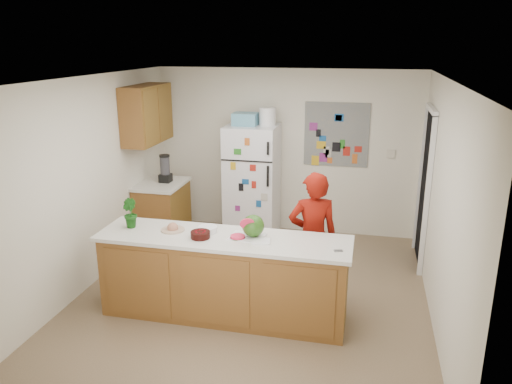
% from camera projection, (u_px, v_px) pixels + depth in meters
% --- Properties ---
extents(floor, '(4.00, 4.50, 0.02)m').
position_uv_depth(floor, '(253.00, 296.00, 5.90)').
color(floor, brown).
rests_on(floor, ground).
extents(wall_back, '(4.00, 0.02, 2.50)m').
position_uv_depth(wall_back, '(286.00, 152.00, 7.64)').
color(wall_back, beige).
rests_on(wall_back, ground).
extents(wall_left, '(0.02, 4.50, 2.50)m').
position_uv_depth(wall_left, '(89.00, 183.00, 5.96)').
color(wall_left, beige).
rests_on(wall_left, ground).
extents(wall_right, '(0.02, 4.50, 2.50)m').
position_uv_depth(wall_right, '(443.00, 207.00, 5.10)').
color(wall_right, beige).
rests_on(wall_right, ground).
extents(ceiling, '(4.00, 4.50, 0.02)m').
position_uv_depth(ceiling, '(252.00, 78.00, 5.17)').
color(ceiling, white).
rests_on(ceiling, wall_back).
extents(doorway, '(0.03, 0.85, 2.04)m').
position_uv_depth(doorway, '(425.00, 189.00, 6.53)').
color(doorway, black).
rests_on(doorway, ground).
extents(peninsula_base, '(2.60, 0.62, 0.88)m').
position_uv_depth(peninsula_base, '(224.00, 278.00, 5.34)').
color(peninsula_base, brown).
rests_on(peninsula_base, floor).
extents(peninsula_top, '(2.68, 0.70, 0.04)m').
position_uv_depth(peninsula_top, '(223.00, 238.00, 5.21)').
color(peninsula_top, silver).
rests_on(peninsula_top, peninsula_base).
extents(side_counter_base, '(0.60, 0.80, 0.86)m').
position_uv_depth(side_counter_base, '(163.00, 213.00, 7.39)').
color(side_counter_base, brown).
rests_on(side_counter_base, floor).
extents(side_counter_top, '(0.64, 0.84, 0.04)m').
position_uv_depth(side_counter_top, '(161.00, 184.00, 7.26)').
color(side_counter_top, silver).
rests_on(side_counter_top, side_counter_base).
extents(upper_cabinets, '(0.35, 1.00, 0.80)m').
position_uv_depth(upper_cabinets, '(147.00, 114.00, 6.94)').
color(upper_cabinets, brown).
rests_on(upper_cabinets, wall_left).
extents(refrigerator, '(0.75, 0.70, 1.70)m').
position_uv_depth(refrigerator, '(252.00, 182.00, 7.50)').
color(refrigerator, silver).
rests_on(refrigerator, floor).
extents(fridge_top_bin, '(0.35, 0.28, 0.18)m').
position_uv_depth(fridge_top_bin, '(245.00, 119.00, 7.25)').
color(fridge_top_bin, '#5999B2').
rests_on(fridge_top_bin, refrigerator).
extents(photo_collage, '(0.95, 0.01, 0.95)m').
position_uv_depth(photo_collage, '(336.00, 135.00, 7.37)').
color(photo_collage, slate).
rests_on(photo_collage, wall_back).
extents(person, '(0.63, 0.50, 1.52)m').
position_uv_depth(person, '(313.00, 238.00, 5.60)').
color(person, maroon).
rests_on(person, floor).
extents(blender_appliance, '(0.14, 0.14, 0.38)m').
position_uv_depth(blender_appliance, '(165.00, 169.00, 7.24)').
color(blender_appliance, black).
rests_on(blender_appliance, side_counter_top).
extents(cutting_board, '(0.38, 0.29, 0.01)m').
position_uv_depth(cutting_board, '(247.00, 237.00, 5.18)').
color(cutting_board, white).
rests_on(cutting_board, peninsula_top).
extents(watermelon, '(0.23, 0.23, 0.23)m').
position_uv_depth(watermelon, '(253.00, 226.00, 5.15)').
color(watermelon, '#34611B').
rests_on(watermelon, cutting_board).
extents(watermelon_slice, '(0.15, 0.15, 0.02)m').
position_uv_depth(watermelon_slice, '(238.00, 236.00, 5.15)').
color(watermelon_slice, red).
rests_on(watermelon_slice, cutting_board).
extents(cherry_bowl, '(0.22, 0.22, 0.07)m').
position_uv_depth(cherry_bowl, '(200.00, 235.00, 5.16)').
color(cherry_bowl, black).
rests_on(cherry_bowl, peninsula_top).
extents(white_bowl, '(0.25, 0.25, 0.06)m').
position_uv_depth(white_bowl, '(208.00, 229.00, 5.33)').
color(white_bowl, white).
rests_on(white_bowl, peninsula_top).
extents(cobalt_bowl, '(0.15, 0.15, 0.05)m').
position_uv_depth(cobalt_bowl, '(199.00, 237.00, 5.14)').
color(cobalt_bowl, '#0D105A').
rests_on(cobalt_bowl, peninsula_top).
extents(plate, '(0.31, 0.31, 0.02)m').
position_uv_depth(plate, '(173.00, 230.00, 5.37)').
color(plate, '#C5B693').
rests_on(plate, peninsula_top).
extents(paper_towel, '(0.20, 0.18, 0.02)m').
position_uv_depth(paper_towel, '(261.00, 241.00, 5.06)').
color(paper_towel, white).
rests_on(paper_towel, peninsula_top).
extents(keys, '(0.09, 0.06, 0.01)m').
position_uv_depth(keys, '(338.00, 251.00, 4.84)').
color(keys, slate).
rests_on(keys, peninsula_top).
extents(potted_plant, '(0.22, 0.21, 0.32)m').
position_uv_depth(potted_plant, '(130.00, 213.00, 5.43)').
color(potted_plant, '#0A410B').
rests_on(potted_plant, peninsula_top).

